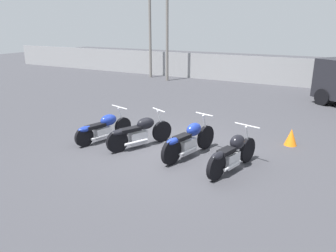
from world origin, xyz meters
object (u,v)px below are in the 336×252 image
object	(u,v)px
motorcycle_slot_2	(189,140)
motorcycle_slot_0	(103,128)
motorcycle_slot_3	(232,153)
light_pole_right	(150,2)
traffic_cone_near	(291,137)
motorcycle_slot_1	(139,132)

from	to	relation	value
motorcycle_slot_2	motorcycle_slot_0	bearing A→B (deg)	-164.20
motorcycle_slot_3	light_pole_right	bearing A→B (deg)	143.05
motorcycle_slot_0	traffic_cone_near	bearing A→B (deg)	40.19
light_pole_right	motorcycle_slot_0	distance (m)	12.57
motorcycle_slot_0	motorcycle_slot_1	world-z (taller)	motorcycle_slot_1
motorcycle_slot_1	motorcycle_slot_3	distance (m)	2.77
motorcycle_slot_0	traffic_cone_near	xyz separation A→B (m)	(4.93, 2.27, -0.17)
motorcycle_slot_0	motorcycle_slot_1	xyz separation A→B (m)	(1.22, 0.08, 0.03)
motorcycle_slot_0	motorcycle_slot_2	xyz separation A→B (m)	(2.72, 0.12, 0.04)
motorcycle_slot_3	motorcycle_slot_2	bearing A→B (deg)	-179.28
light_pole_right	motorcycle_slot_2	xyz separation A→B (m)	(7.69, -10.67, -4.08)
motorcycle_slot_1	light_pole_right	bearing A→B (deg)	145.37
motorcycle_slot_1	traffic_cone_near	xyz separation A→B (m)	(3.72, 2.19, -0.19)
motorcycle_slot_3	motorcycle_slot_0	bearing A→B (deg)	-168.63
motorcycle_slot_0	traffic_cone_near	world-z (taller)	motorcycle_slot_0
light_pole_right	motorcycle_slot_3	distance (m)	14.73
motorcycle_slot_3	traffic_cone_near	distance (m)	2.62
light_pole_right	traffic_cone_near	bearing A→B (deg)	-40.70
light_pole_right	traffic_cone_near	size ratio (longest dim) A/B	15.82
motorcycle_slot_1	traffic_cone_near	bearing A→B (deg)	55.84
motorcycle_slot_0	motorcycle_slot_1	distance (m)	1.22
motorcycle_slot_0	motorcycle_slot_2	distance (m)	2.72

